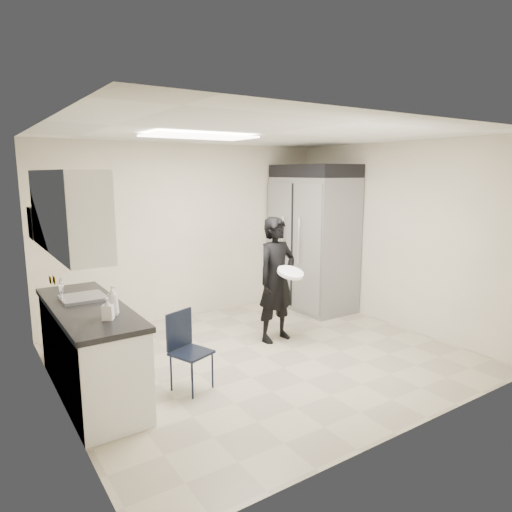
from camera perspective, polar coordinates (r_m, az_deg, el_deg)
floor at (r=5.61m, az=1.02°, el=-12.44°), size 4.50×4.50×0.00m
ceiling at (r=5.19m, az=1.11°, el=15.06°), size 4.50×4.50×0.00m
back_wall at (r=6.97m, az=-8.33°, el=3.05°), size 4.50×0.00×4.50m
left_wall at (r=4.40m, az=-23.86°, el=-2.01°), size 0.00×4.00×4.00m
right_wall at (r=6.77m, az=16.97°, el=2.49°), size 0.00×4.00×4.00m
ceiling_panel at (r=5.22m, az=-7.09°, el=14.63°), size 1.20×0.60×0.02m
lower_counter at (r=4.89m, az=-19.99°, el=-11.21°), size 0.60×1.90×0.86m
countertop at (r=4.74m, az=-20.33°, el=-6.08°), size 0.64×1.95×0.05m
sink at (r=4.99m, az=-20.77°, el=-5.50°), size 0.42×0.40×0.14m
faucet at (r=4.91m, az=-23.16°, el=-4.09°), size 0.02×0.02×0.24m
upper_cabinets at (r=4.55m, az=-22.61°, el=5.16°), size 0.35×1.80×0.75m
towel_dispenser at (r=5.69m, az=-25.37°, el=3.77°), size 0.22×0.30×0.35m
notice_sticker_left at (r=4.51m, az=-23.93°, el=-2.76°), size 0.00×0.12×0.07m
notice_sticker_right at (r=4.71m, az=-24.31°, el=-2.76°), size 0.00×0.12×0.07m
commercial_fridge at (r=7.39m, az=7.14°, el=1.54°), size 0.80×1.35×2.10m
fridge_compressor at (r=7.30m, az=7.35°, el=10.49°), size 0.80×1.35×0.20m
folding_chair at (r=4.73m, az=-8.08°, el=-11.91°), size 0.45×0.45×0.78m
man_tuxedo at (r=5.91m, az=2.60°, el=-2.97°), size 0.64×0.47×1.63m
bucket_lid at (r=5.70m, az=4.32°, el=-2.08°), size 0.37×0.37×0.04m
soap_bottle_a at (r=4.30m, az=-17.50°, el=-5.33°), size 0.15×0.15×0.28m
soap_bottle_b at (r=4.20m, az=-18.05°, el=-6.28°), size 0.12×0.12×0.20m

